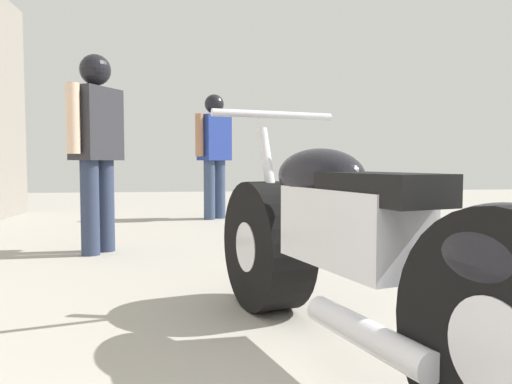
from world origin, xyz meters
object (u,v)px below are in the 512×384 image
at_px(mechanic_with_helmet, 97,135).
at_px(mechanic_in_blue, 214,145).
at_px(motorcycle_maroon_cruiser, 355,255).
at_px(motorcycle_black_naked, 358,195).

bearing_deg(mechanic_with_helmet, mechanic_in_blue, 66.09).
bearing_deg(mechanic_in_blue, motorcycle_maroon_cruiser, -86.20).
relative_size(motorcycle_black_naked, mechanic_with_helmet, 1.05).
bearing_deg(motorcycle_black_naked, mechanic_in_blue, 163.10).
xyz_separation_m(motorcycle_maroon_cruiser, motorcycle_black_naked, (1.51, 4.43, -0.08)).
relative_size(motorcycle_maroon_cruiser, mechanic_in_blue, 1.29).
xyz_separation_m(motorcycle_black_naked, mechanic_with_helmet, (-2.93, -1.89, 0.66)).
bearing_deg(motorcycle_black_naked, mechanic_with_helmet, -147.12).
xyz_separation_m(motorcycle_maroon_cruiser, mechanic_with_helmet, (-1.42, 2.54, 0.58)).
distance_m(motorcycle_maroon_cruiser, motorcycle_black_naked, 4.68).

